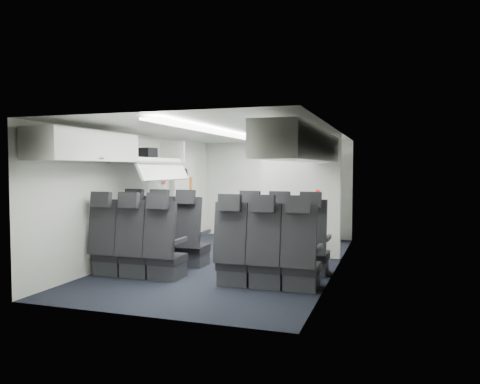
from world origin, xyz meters
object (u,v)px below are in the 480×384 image
Objects in this scene: seat_row_front at (221,243)px; carry_on_bag at (144,155)px; flight_attendant at (270,207)px; boarding_door at (183,197)px; galley_unit at (316,197)px; seat_row_mid at (198,253)px.

carry_on_bag is (-1.42, 0.15, 1.39)m from seat_row_front.
flight_attendant is 4.27× the size of carry_on_bag.
seat_row_front is 1.79× the size of boarding_door.
galley_unit is at bearing -58.71° from flight_attendant.
carry_on_bag is (-1.42, 1.05, 1.39)m from seat_row_mid.
galley_unit is (0.95, 4.15, 0.55)m from seat_row_mid.
carry_on_bag is at bearing 143.61° from seat_row_mid.
seat_row_front is at bearing 3.10° from carry_on_bag.
flight_attendant is at bearing -126.70° from galley_unit.
boarding_door reaches higher than flight_attendant.
flight_attendant reaches higher than seat_row_mid.
boarding_door is at bearing 105.43° from carry_on_bag.
galley_unit is at bearing 77.12° from seat_row_mid.
boarding_door is 2.12m from carry_on_bag.
boarding_door reaches higher than seat_row_mid.
seat_row_front is 0.90m from seat_row_mid.
flight_attendant reaches higher than seat_row_front.
boarding_door is (-1.64, 2.09, 0.55)m from seat_row_front.
flight_attendant is (0.20, 2.25, 0.38)m from seat_row_front.
seat_row_front is 3.43m from galley_unit.
seat_row_front is 9.03× the size of carry_on_bag.
galley_unit reaches higher than seat_row_front.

